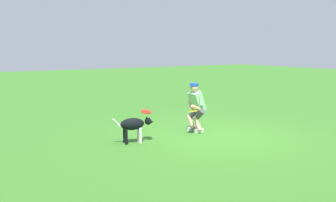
{
  "coord_description": "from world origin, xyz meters",
  "views": [
    {
      "loc": [
        5.87,
        6.84,
        2.19
      ],
      "look_at": [
        1.03,
        -0.65,
        0.9
      ],
      "focal_mm": 38.99,
      "sensor_mm": 36.0,
      "label": 1
    }
  ],
  "objects_px": {
    "frisbee_flying": "(146,112)",
    "dog": "(134,125)",
    "frisbee_held": "(193,111)",
    "person": "(196,106)"
  },
  "relations": [
    {
      "from": "frisbee_held",
      "to": "person",
      "type": "bearing_deg",
      "value": -139.68
    },
    {
      "from": "frisbee_flying",
      "to": "dog",
      "type": "bearing_deg",
      "value": -9.17
    },
    {
      "from": "frisbee_flying",
      "to": "frisbee_held",
      "type": "distance_m",
      "value": 1.32
    },
    {
      "from": "dog",
      "to": "frisbee_held",
      "type": "bearing_deg",
      "value": 8.78
    },
    {
      "from": "frisbee_flying",
      "to": "person",
      "type": "bearing_deg",
      "value": -173.22
    },
    {
      "from": "person",
      "to": "frisbee_flying",
      "type": "xyz_separation_m",
      "value": [
        1.61,
        0.19,
        0.02
      ]
    },
    {
      "from": "dog",
      "to": "person",
      "type": "bearing_deg",
      "value": 16.88
    },
    {
      "from": "dog",
      "to": "frisbee_held",
      "type": "distance_m",
      "value": 1.62
    },
    {
      "from": "person",
      "to": "frisbee_flying",
      "type": "relative_size",
      "value": 5.25
    },
    {
      "from": "person",
      "to": "frisbee_flying",
      "type": "height_order",
      "value": "person"
    }
  ]
}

